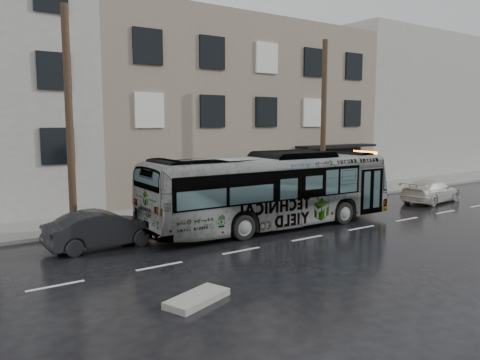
% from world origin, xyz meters
% --- Properties ---
extents(ground, '(120.00, 120.00, 0.00)m').
position_xyz_m(ground, '(0.00, 0.00, 0.00)').
color(ground, black).
rests_on(ground, ground).
extents(sidewalk, '(90.00, 3.60, 0.15)m').
position_xyz_m(sidewalk, '(0.00, 4.90, 0.07)').
color(sidewalk, gray).
rests_on(sidewalk, ground).
extents(building_taupe, '(20.00, 12.00, 11.00)m').
position_xyz_m(building_taupe, '(5.00, 12.70, 5.50)').
color(building_taupe, gray).
rests_on(building_taupe, ground).
extents(building_filler, '(18.00, 12.00, 12.00)m').
position_xyz_m(building_filler, '(24.00, 12.70, 6.00)').
color(building_filler, '#AEACA4').
rests_on(building_filler, ground).
extents(utility_pole_front, '(0.30, 0.30, 9.00)m').
position_xyz_m(utility_pole_front, '(6.50, 3.30, 4.65)').
color(utility_pole_front, '#483624').
rests_on(utility_pole_front, sidewalk).
extents(utility_pole_rear, '(0.30, 0.30, 9.00)m').
position_xyz_m(utility_pole_rear, '(-7.50, 3.30, 4.65)').
color(utility_pole_rear, '#483624').
rests_on(utility_pole_rear, sidewalk).
extents(sign_post, '(0.06, 0.06, 2.40)m').
position_xyz_m(sign_post, '(7.60, 3.30, 1.35)').
color(sign_post, slate).
rests_on(sign_post, sidewalk).
extents(bus, '(11.94, 3.18, 3.30)m').
position_xyz_m(bus, '(0.06, -0.13, 1.65)').
color(bus, '#B2B2B2').
rests_on(bus, ground).
extents(white_sedan, '(4.65, 2.32, 1.30)m').
position_xyz_m(white_sedan, '(11.65, -0.29, 0.65)').
color(white_sedan, beige).
rests_on(white_sedan, ground).
extents(dark_sedan, '(4.21, 1.54, 1.38)m').
position_xyz_m(dark_sedan, '(-7.12, 0.76, 0.69)').
color(dark_sedan, black).
rests_on(dark_sedan, ground).
extents(slush_pile, '(1.97, 1.38, 0.18)m').
position_xyz_m(slush_pile, '(-6.88, -5.81, 0.09)').
color(slush_pile, gray).
rests_on(slush_pile, ground).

